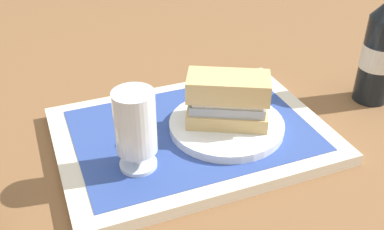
{
  "coord_description": "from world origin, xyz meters",
  "views": [
    {
      "loc": [
        0.23,
        0.58,
        0.45
      ],
      "look_at": [
        0.0,
        0.0,
        0.05
      ],
      "focal_mm": 42.64,
      "sensor_mm": 36.0,
      "label": 1
    }
  ],
  "objects": [
    {
      "name": "tray",
      "position": [
        0.0,
        0.0,
        0.01
      ],
      "size": [
        0.44,
        0.32,
        0.02
      ],
      "primitive_type": "cube",
      "color": "beige",
      "rests_on": "ground_plane"
    },
    {
      "name": "plate",
      "position": [
        -0.05,
        0.02,
        0.03
      ],
      "size": [
        0.19,
        0.19,
        0.01
      ],
      "primitive_type": "cylinder",
      "color": "white",
      "rests_on": "placemat"
    },
    {
      "name": "second_bottle",
      "position": [
        -0.37,
        0.0,
        0.1
      ],
      "size": [
        0.07,
        0.07,
        0.27
      ],
      "color": "black",
      "rests_on": "ground_plane"
    },
    {
      "name": "ground_plane",
      "position": [
        0.0,
        0.0,
        0.0
      ],
      "size": [
        3.0,
        3.0,
        0.0
      ],
      "primitive_type": "plane",
      "color": "brown"
    },
    {
      "name": "sandwich",
      "position": [
        -0.05,
        0.02,
        0.08
      ],
      "size": [
        0.14,
        0.12,
        0.08
      ],
      "rotation": [
        0.0,
        0.0,
        -0.47
      ],
      "color": "tan",
      "rests_on": "plate"
    },
    {
      "name": "placemat",
      "position": [
        0.0,
        0.0,
        0.02
      ],
      "size": [
        0.38,
        0.27,
        0.0
      ],
      "primitive_type": "cube",
      "color": "#2D4793",
      "rests_on": "tray"
    },
    {
      "name": "beer_glass",
      "position": [
        0.11,
        0.06,
        0.09
      ],
      "size": [
        0.06,
        0.06,
        0.12
      ],
      "color": "silver",
      "rests_on": "placemat"
    }
  ]
}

